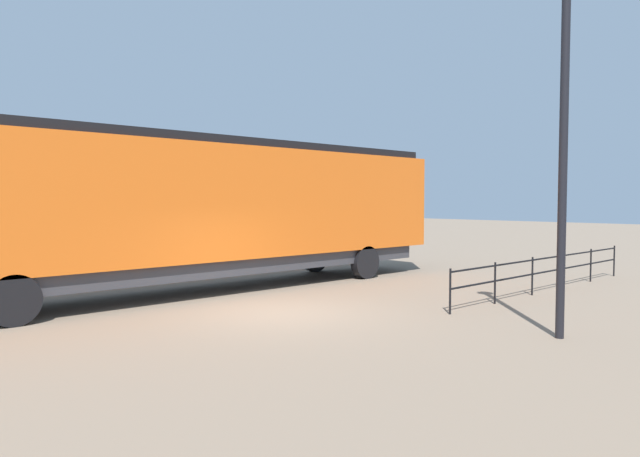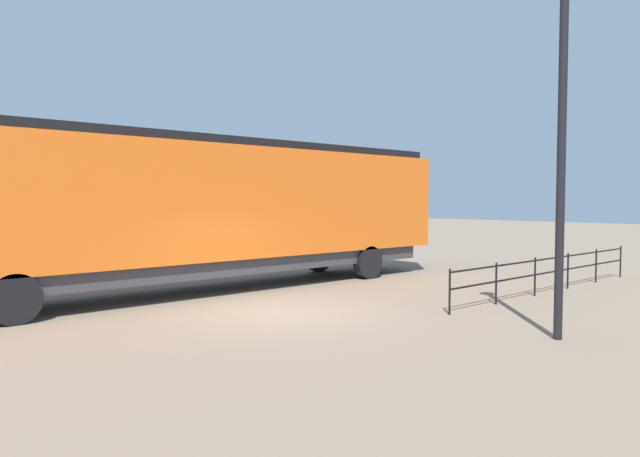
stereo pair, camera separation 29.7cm
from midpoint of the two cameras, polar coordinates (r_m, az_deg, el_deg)
ground_plane at (r=13.47m, az=-3.26°, el=-8.43°), size 120.00×120.00×0.00m
locomotive at (r=17.05m, az=-8.98°, el=2.16°), size 2.84×16.84×4.39m
lamp_post at (r=11.81m, az=23.78°, el=12.36°), size 0.44×0.44×7.28m
platform_fence at (r=17.70m, az=22.65°, el=-3.66°), size 0.05×9.86×1.06m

